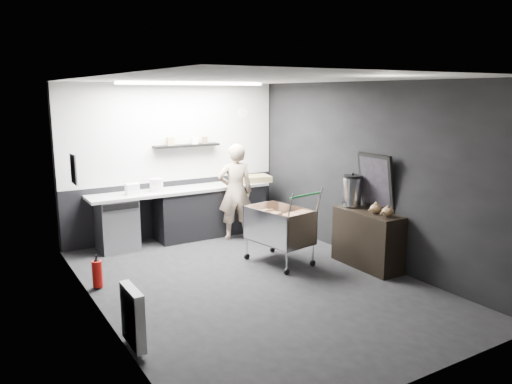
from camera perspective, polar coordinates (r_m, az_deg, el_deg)
floor at (r=6.87m, az=-0.27°, el=-10.35°), size 5.50×5.50×0.00m
ceiling at (r=6.39m, az=-0.29°, el=12.78°), size 5.50×5.50×0.00m
wall_back at (r=8.94m, az=-9.39°, el=3.55°), size 5.50×0.00×5.50m
wall_front at (r=4.43m, az=18.39°, el=-4.85°), size 5.50×0.00×5.50m
wall_left at (r=5.75m, az=-17.65°, el=-1.14°), size 0.00×5.50×5.50m
wall_right at (r=7.70m, az=12.61°, el=2.18°), size 0.00×5.50×5.50m
kitchen_wall_panel at (r=8.86m, az=-9.45°, el=6.74°), size 3.95×0.02×1.70m
dado_panel at (r=9.07m, az=-9.17°, el=-1.79°), size 3.95×0.02×1.00m
floating_shelf at (r=8.86m, az=-7.93°, el=5.29°), size 1.20×0.22×0.04m
wall_clock at (r=9.45m, az=-1.49°, el=8.98°), size 0.20×0.03×0.20m
poster at (r=6.97m, az=-20.15°, el=2.49°), size 0.02×0.30×0.40m
poster_red_band at (r=6.96m, az=-20.15°, el=3.06°), size 0.02×0.22×0.10m
radiator at (r=5.25m, az=-13.90°, el=-13.68°), size 0.10×0.50×0.60m
ceiling_strip at (r=8.03m, az=-7.25°, el=12.19°), size 2.40×0.20×0.04m
prep_counter at (r=8.85m, az=-7.60°, el=-2.36°), size 3.20×0.61×0.90m
person at (r=8.67m, az=-2.36°, el=0.02°), size 0.70×0.57×1.68m
shopping_cart at (r=7.48m, az=2.66°, el=-4.11°), size 0.78×1.13×1.15m
sideboard at (r=7.53m, az=12.56°, el=-4.37°), size 0.47×1.11×1.67m
fire_extinguisher at (r=6.95m, az=-17.69°, el=-8.79°), size 0.13×0.13×0.44m
cardboard_box at (r=9.29m, az=-0.18°, el=1.54°), size 0.63×0.53×0.11m
pink_tub at (r=8.53m, az=-11.31°, el=0.79°), size 0.22×0.22×0.22m
white_container at (r=8.35m, az=-13.96°, el=0.32°), size 0.21×0.17×0.18m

